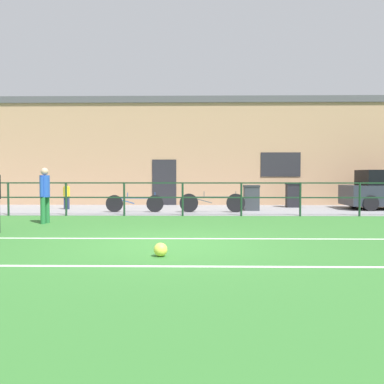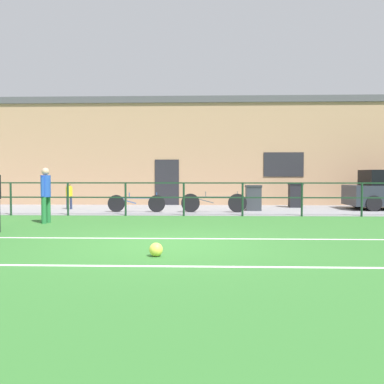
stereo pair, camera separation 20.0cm
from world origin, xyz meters
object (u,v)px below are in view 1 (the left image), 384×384
bicycle_parked_0 (135,203)px  trash_bin_0 (293,195)px  bicycle_parked_1 (212,203)px  trash_bin_1 (251,198)px  spectator_child (67,194)px  player_striker (45,192)px  soccer_ball_match (161,250)px

bicycle_parked_0 → trash_bin_0: bearing=21.6°
bicycle_parked_1 → trash_bin_1: (1.55, 0.85, 0.14)m
spectator_child → trash_bin_0: (9.31, 1.24, -0.09)m
bicycle_parked_1 → trash_bin_0: trash_bin_0 is taller
player_striker → trash_bin_0: (8.44, 6.03, -0.37)m
player_striker → bicycle_parked_1: bearing=-45.4°
bicycle_parked_0 → bicycle_parked_1: size_ratio=0.89×
soccer_ball_match → trash_bin_0: 11.91m
player_striker → soccer_ball_match: size_ratio=6.81×
player_striker → spectator_child: 4.88m
bicycle_parked_0 → trash_bin_0: (6.38, 2.52, 0.19)m
trash_bin_0 → player_striker: bearing=-144.4°
bicycle_parked_0 → trash_bin_0: size_ratio=2.05×
bicycle_parked_0 → player_striker: bearing=-120.4°
soccer_ball_match → trash_bin_1: 9.67m
bicycle_parked_0 → trash_bin_1: trash_bin_1 is taller
player_striker → spectator_child: (-0.88, 4.79, -0.28)m
soccer_ball_match → trash_bin_0: size_ratio=0.23×
player_striker → trash_bin_1: (6.48, 4.36, -0.40)m
player_striker → bicycle_parked_1: 6.07m
bicycle_parked_1 → trash_bin_1: size_ratio=2.46×
soccer_ball_match → bicycle_parked_0: (-1.75, 8.44, 0.23)m
spectator_child → bicycle_parked_1: size_ratio=0.45×
player_striker → soccer_ball_match: 6.28m
bicycle_parked_0 → trash_bin_1: size_ratio=2.18×
player_striker → bicycle_parked_0: 4.10m
player_striker → soccer_ball_match: (3.80, -4.93, -0.80)m
spectator_child → bicycle_parked_0: size_ratio=0.51×
trash_bin_1 → trash_bin_0: bearing=40.5°
player_striker → spectator_child: size_ratio=1.49×
bicycle_parked_1 → trash_bin_0: (3.51, 2.52, 0.17)m
player_striker → soccer_ball_match: player_striker is taller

